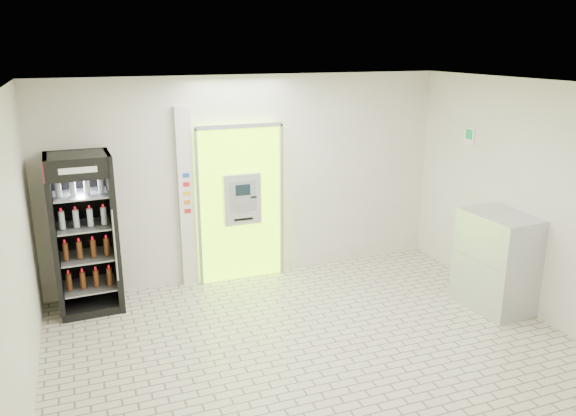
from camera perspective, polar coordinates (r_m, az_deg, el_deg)
ground at (r=6.68m, az=3.06°, el=-14.37°), size 6.00×6.00×0.00m
room_shell at (r=5.95m, az=3.32°, el=1.06°), size 6.00×6.00×6.00m
atm_assembly at (r=8.26m, az=-4.87°, el=0.55°), size 1.30×0.24×2.33m
pillar at (r=8.09m, az=-10.28°, el=0.96°), size 0.22×0.11×2.60m
beverage_cooler at (r=7.77m, az=-19.92°, el=-2.71°), size 0.81×0.76×2.09m
steel_cabinet at (r=7.93m, az=20.40°, el=-5.11°), size 0.71×1.01×1.30m
exit_sign at (r=8.62m, az=17.95°, el=6.96°), size 0.02×0.22×0.26m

